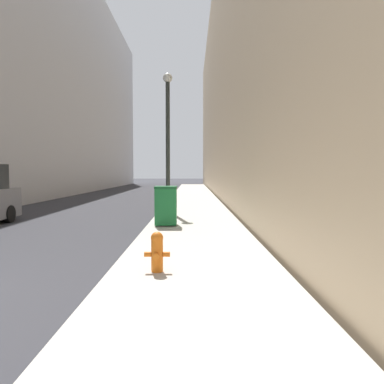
{
  "coord_description": "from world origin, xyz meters",
  "views": [
    {
      "loc": [
        5.18,
        -4.28,
        1.87
      ],
      "look_at": [
        5.28,
        17.72,
        0.69
      ],
      "focal_mm": 35.0,
      "sensor_mm": 36.0,
      "label": 1
    }
  ],
  "objects": [
    {
      "name": "lamppost",
      "position": [
        4.14,
        11.98,
        3.36
      ],
      "size": [
        0.4,
        0.4,
        5.96
      ],
      "color": "#2D332D",
      "rests_on": "sidewalk_right"
    },
    {
      "name": "sidewalk_right",
      "position": [
        5.29,
        18.0,
        0.07
      ],
      "size": [
        3.13,
        60.0,
        0.14
      ],
      "color": "#B7B2A8",
      "rests_on": "ground"
    },
    {
      "name": "fire_hydrant",
      "position": [
        4.58,
        2.13,
        0.51
      ],
      "size": [
        0.45,
        0.33,
        0.7
      ],
      "color": "orange",
      "rests_on": "sidewalk_right"
    },
    {
      "name": "building_right_stone",
      "position": [
        12.95,
        26.0,
        8.79
      ],
      "size": [
        12.0,
        60.0,
        17.58
      ],
      "color": "tan",
      "rests_on": "ground"
    },
    {
      "name": "trash_bin",
      "position": [
        4.34,
        7.78,
        0.79
      ],
      "size": [
        0.7,
        0.69,
        1.27
      ],
      "color": "#1E7538",
      "rests_on": "sidewalk_right"
    }
  ]
}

